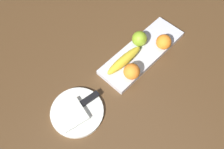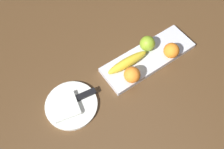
% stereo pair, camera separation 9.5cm
% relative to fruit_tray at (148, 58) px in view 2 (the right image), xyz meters
% --- Properties ---
extents(ground_plane, '(2.40, 2.40, 0.00)m').
position_rel_fruit_tray_xyz_m(ground_plane, '(0.03, 0.03, -0.01)').
color(ground_plane, '#533820').
extents(fruit_tray, '(0.43, 0.14, 0.02)m').
position_rel_fruit_tray_xyz_m(fruit_tray, '(0.00, 0.00, 0.00)').
color(fruit_tray, silver).
rests_on(fruit_tray, ground_plane).
extents(apple, '(0.07, 0.07, 0.07)m').
position_rel_fruit_tray_xyz_m(apple, '(-0.02, -0.04, 0.05)').
color(apple, '#82A827').
rests_on(apple, fruit_tray).
extents(banana, '(0.19, 0.04, 0.04)m').
position_rel_fruit_tray_xyz_m(banana, '(0.10, -0.02, 0.03)').
color(banana, yellow).
rests_on(banana, fruit_tray).
extents(orange_near_apple, '(0.07, 0.07, 0.07)m').
position_rel_fruit_tray_xyz_m(orange_near_apple, '(-0.08, 0.05, 0.04)').
color(orange_near_apple, orange).
rests_on(orange_near_apple, fruit_tray).
extents(orange_near_banana, '(0.07, 0.07, 0.07)m').
position_rel_fruit_tray_xyz_m(orange_near_banana, '(0.13, 0.05, 0.05)').
color(orange_near_banana, orange).
rests_on(orange_near_banana, fruit_tray).
extents(dinner_plate, '(0.21, 0.21, 0.01)m').
position_rel_fruit_tray_xyz_m(dinner_plate, '(0.39, -0.00, -0.00)').
color(dinner_plate, white).
rests_on(dinner_plate, ground_plane).
extents(folded_napkin, '(0.12, 0.12, 0.02)m').
position_rel_fruit_tray_xyz_m(folded_napkin, '(0.41, -0.00, 0.01)').
color(folded_napkin, white).
rests_on(folded_napkin, dinner_plate).
extents(knife, '(0.18, 0.05, 0.01)m').
position_rel_fruit_tray_xyz_m(knife, '(0.34, -0.00, 0.01)').
color(knife, silver).
rests_on(knife, dinner_plate).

